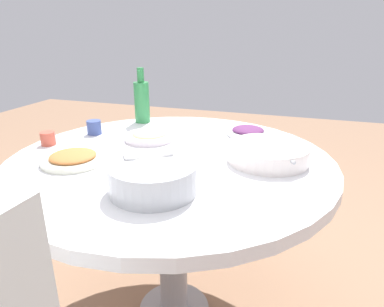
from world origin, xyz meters
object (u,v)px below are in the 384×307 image
Objects in this scene: green_bottle at (142,101)px; round_dining_table at (171,180)px; soup_bowl at (268,154)px; rice_bowl at (153,177)px; dish_noodles at (149,136)px; dish_eggplant at (248,132)px; tea_cup_far at (94,127)px; tea_cup_near at (48,138)px; dish_tofu_braise at (73,158)px.

round_dining_table is at bearing -52.83° from green_bottle.
rice_bowl is at bearing -130.48° from soup_bowl.
dish_eggplant reaches higher than dish_noodles.
dish_noodles is at bearing 116.10° from rice_bowl.
green_bottle is at bearing 66.04° from tea_cup_far.
tea_cup_near is at bearing -115.15° from green_bottle.
dish_noodles is 0.28m from tea_cup_far.
soup_bowl is 4.52× the size of tea_cup_far.
rice_bowl reaches higher than dish_eggplant.
soup_bowl is at bearing 49.52° from rice_bowl.
rice_bowl reaches higher than dish_noodles.
tea_cup_near is at bearing -176.72° from round_dining_table.
soup_bowl is at bearing 9.81° from round_dining_table.
dish_noodles is at bearing 65.59° from dish_tofu_braise.
dish_noodles is 0.33m from green_bottle.
tea_cup_near reaches higher than dish_noodles.
rice_bowl is 1.38× the size of dish_eggplant.
round_dining_table is 0.45m from dish_eggplant.
green_bottle reaches higher than dish_eggplant.
tea_cup_far reaches higher than dish_tofu_braise.
tea_cup_near is at bearing -152.72° from dish_noodles.
rice_bowl reaches higher than dish_tofu_braise.
rice_bowl reaches higher than soup_bowl.
tea_cup_far is (-0.68, -0.21, 0.02)m from dish_eggplant.
dish_tofu_braise is 0.36m from tea_cup_far.
dish_eggplant is 0.88m from tea_cup_near.
rice_bowl is (0.06, -0.29, 0.15)m from round_dining_table.
round_dining_table is 5.75× the size of dish_noodles.
dish_tofu_braise is at bearing -31.77° from tea_cup_near.
dish_tofu_braise is at bearing -114.41° from dish_noodles.
tea_cup_far reaches higher than dish_noodles.
green_bottle reaches higher than rice_bowl.
dish_eggplant is 0.69× the size of green_bottle.
soup_bowl is 1.37× the size of dish_noodles.
tea_cup_far is at bearing -179.83° from dish_noodles.
soup_bowl is at bearing -28.11° from green_bottle.
tea_cup_far is (-0.12, -0.27, -0.08)m from green_bottle.
soup_bowl reaches higher than dish_eggplant.
round_dining_table is at bearing -20.12° from tea_cup_far.
tea_cup_near is 0.93× the size of tea_cup_far.
tea_cup_near is at bearing 156.52° from rice_bowl.
dish_eggplant is (0.18, 0.66, -0.03)m from rice_bowl.
rice_bowl is at bearing -78.62° from round_dining_table.
tea_cup_far is at bearing -163.28° from dish_eggplant.
tea_cup_near is (-0.91, -0.09, -0.00)m from soup_bowl.
round_dining_table is 0.33m from rice_bowl.
round_dining_table is 18.99× the size of tea_cup_far.
tea_cup_near is (-0.23, 0.14, 0.01)m from dish_tofu_braise.
rice_bowl is 1.17× the size of dish_tofu_braise.
dish_eggplant is 0.58m from green_bottle.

